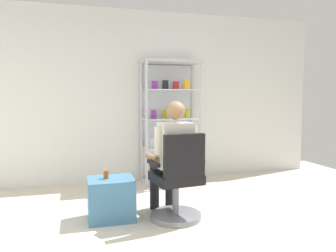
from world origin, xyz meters
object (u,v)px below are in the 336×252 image
Objects in this scene: display_cabinet_main at (170,121)px; storage_crate at (111,199)px; tea_glass at (106,175)px; office_chair at (178,185)px; seated_shopkeeper at (172,153)px.

storage_crate is at bearing -126.67° from display_cabinet_main.
tea_glass is at bearing -128.09° from display_cabinet_main.
office_chair is 0.74× the size of seated_shopkeeper.
tea_glass is (-0.72, 0.09, -0.22)m from seated_shopkeeper.
office_chair reaches higher than storage_crate.
office_chair is at bearing -18.43° from tea_glass.
office_chair is 10.52× the size of tea_glass.
display_cabinet_main is 1.88m from tea_glass.
storage_crate is at bearing -12.40° from tea_glass.
office_chair is at bearing -102.79° from display_cabinet_main.
display_cabinet_main is 1.47× the size of seated_shopkeeper.
display_cabinet_main reaches higher than seated_shopkeeper.
seated_shopkeeper is 0.83m from storage_crate.
office_chair reaches higher than tea_glass.
office_chair is 0.79m from tea_glass.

